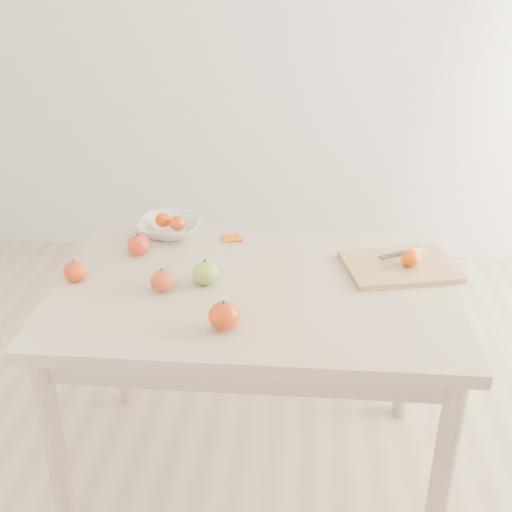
{
  "coord_description": "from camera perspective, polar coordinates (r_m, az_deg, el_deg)",
  "views": [
    {
      "loc": [
        0.14,
        -1.66,
        1.69
      ],
      "look_at": [
        0.0,
        0.05,
        0.82
      ],
      "focal_mm": 45.0,
      "sensor_mm": 36.0,
      "label": 1
    }
  ],
  "objects": [
    {
      "name": "bowl_tangerine_far",
      "position": [
        2.21,
        -7.02,
        2.91
      ],
      "size": [
        0.06,
        0.06,
        0.05
      ],
      "primitive_type": "ellipsoid",
      "color": "#D03B07",
      "rests_on": "fruit_bowl"
    },
    {
      "name": "apple_red_e",
      "position": [
        1.7,
        -2.86,
        -5.33
      ],
      "size": [
        0.08,
        0.08,
        0.08
      ],
      "primitive_type": "ellipsoid",
      "color": "#A30908",
      "rests_on": "table"
    },
    {
      "name": "orange_peel_a",
      "position": [
        2.19,
        -2.17,
        1.51
      ],
      "size": [
        0.07,
        0.06,
        0.01
      ],
      "primitive_type": "cube",
      "rotation": [
        0.21,
        0.0,
        0.33
      ],
      "color": "#CB570E",
      "rests_on": "table"
    },
    {
      "name": "ground",
      "position": [
        2.38,
        -0.1,
        -18.51
      ],
      "size": [
        3.5,
        3.5,
        0.0
      ],
      "primitive_type": "plane",
      "color": "#C6B293",
      "rests_on": "ground"
    },
    {
      "name": "bowl_tangerine_near",
      "position": [
        2.25,
        -8.27,
        3.19
      ],
      "size": [
        0.06,
        0.06,
        0.05
      ],
      "primitive_type": "ellipsoid",
      "color": "#D94407",
      "rests_on": "fruit_bowl"
    },
    {
      "name": "apple_green",
      "position": [
        1.91,
        -4.54,
        -1.5
      ],
      "size": [
        0.08,
        0.08,
        0.07
      ],
      "primitive_type": "ellipsoid",
      "color": "olive",
      "rests_on": "table"
    },
    {
      "name": "paring_knife",
      "position": [
        2.11,
        13.71,
        0.32
      ],
      "size": [
        0.16,
        0.09,
        0.01
      ],
      "color": "silver",
      "rests_on": "cutting_board"
    },
    {
      "name": "apple_red_b",
      "position": [
        1.89,
        -8.32,
        -2.19
      ],
      "size": [
        0.07,
        0.07,
        0.07
      ],
      "primitive_type": "ellipsoid",
      "color": "maroon",
      "rests_on": "table"
    },
    {
      "name": "orange_peel_b",
      "position": [
        2.19,
        -1.73,
        1.44
      ],
      "size": [
        0.05,
        0.04,
        0.01
      ],
      "primitive_type": "cube",
      "rotation": [
        -0.14,
        0.0,
        0.07
      ],
      "color": "#E05B0F",
      "rests_on": "table"
    },
    {
      "name": "cutting_board",
      "position": [
        2.05,
        12.64,
        -0.91
      ],
      "size": [
        0.38,
        0.31,
        0.02
      ],
      "primitive_type": "cube",
      "rotation": [
        0.0,
        0.0,
        0.23
      ],
      "color": "tan",
      "rests_on": "table"
    },
    {
      "name": "apple_red_a",
      "position": [
        2.11,
        -10.41,
        0.97
      ],
      "size": [
        0.07,
        0.07,
        0.07
      ],
      "primitive_type": "ellipsoid",
      "color": "#A40D06",
      "rests_on": "table"
    },
    {
      "name": "fruit_bowl",
      "position": [
        2.24,
        -7.66,
        2.54
      ],
      "size": [
        0.21,
        0.21,
        0.05
      ],
      "primitive_type": "imported",
      "color": "white",
      "rests_on": "table"
    },
    {
      "name": "board_tangerine",
      "position": [
        2.03,
        13.61,
        -0.16
      ],
      "size": [
        0.06,
        0.06,
        0.05
      ],
      "primitive_type": "ellipsoid",
      "color": "#E55A08",
      "rests_on": "cutting_board"
    },
    {
      "name": "table",
      "position": [
        1.97,
        -0.12,
        -5.05
      ],
      "size": [
        1.2,
        0.8,
        0.75
      ],
      "color": "#C1AD92",
      "rests_on": "ground"
    },
    {
      "name": "apple_red_d",
      "position": [
        2.0,
        -15.79,
        -1.31
      ],
      "size": [
        0.07,
        0.07,
        0.06
      ],
      "primitive_type": "ellipsoid",
      "color": "#A2180A",
      "rests_on": "table"
    }
  ]
}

